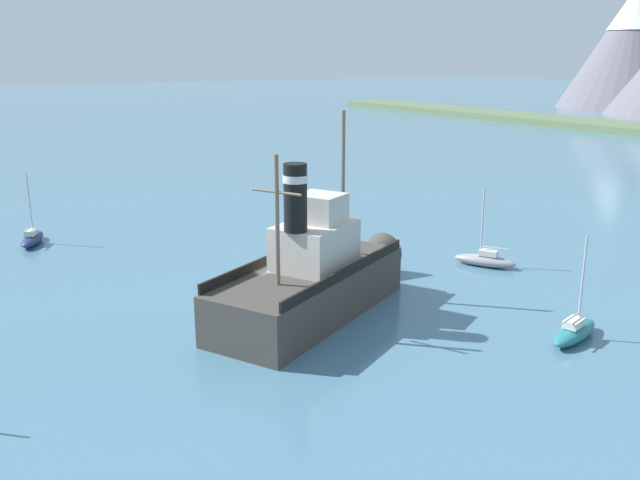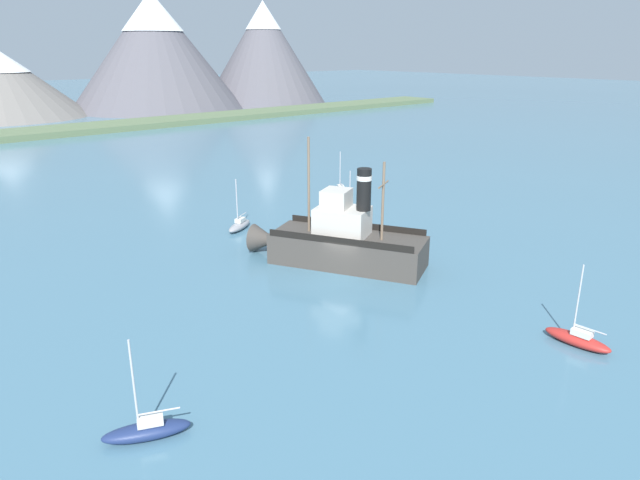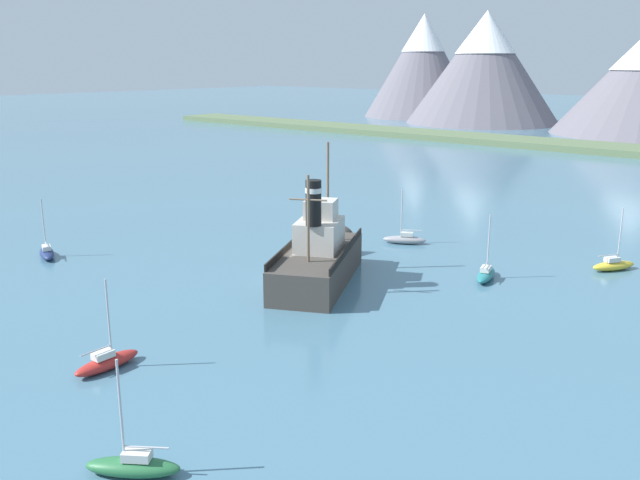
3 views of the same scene
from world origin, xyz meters
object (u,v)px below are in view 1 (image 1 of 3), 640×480
sailboat_grey (485,260)px  sailboat_teal (575,331)px  old_tugboat (316,277)px  sailboat_navy (32,238)px

sailboat_grey → sailboat_teal: bearing=-24.4°
sailboat_grey → old_tugboat: bearing=-85.4°
sailboat_navy → sailboat_teal: same height
sailboat_grey → sailboat_teal: same height
sailboat_navy → sailboat_grey: 30.41m
old_tugboat → sailboat_navy: 23.38m
old_tugboat → sailboat_grey: (-1.03, 12.82, -1.40)m
sailboat_navy → sailboat_teal: bearing=31.0°
old_tugboat → sailboat_grey: size_ratio=2.93×
old_tugboat → sailboat_teal: (9.27, 8.16, -1.40)m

